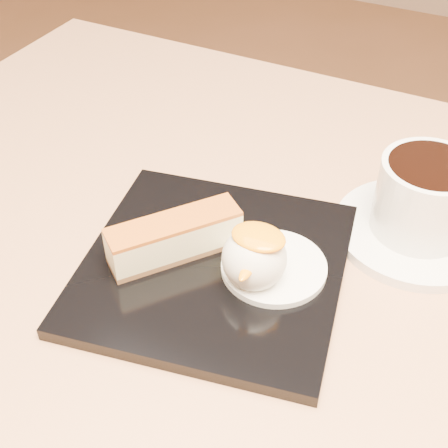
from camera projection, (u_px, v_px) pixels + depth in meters
The scene contains 9 objects.
table at pixel (172, 369), 0.65m from camera, with size 0.80×0.80×0.72m.
dessert_plate at pixel (214, 267), 0.54m from camera, with size 0.22×0.22×0.01m, color black.
cheesecake at pixel (174, 237), 0.53m from camera, with size 0.10×0.11×0.04m.
cream_smear at pixel (274, 267), 0.53m from camera, with size 0.09×0.09×0.01m, color white.
ice_cream_scoop at pixel (254, 258), 0.50m from camera, with size 0.05×0.05×0.05m, color white.
mango_sauce at pixel (259, 237), 0.49m from camera, with size 0.04×0.03×0.01m, color orange.
mint_sprig at pixel (255, 236), 0.55m from camera, with size 0.03×0.02×0.00m.
saucer at pixel (415, 231), 0.58m from camera, with size 0.15×0.15×0.01m, color white.
coffee_cup at pixel (427, 197), 0.55m from camera, with size 0.11×0.09×0.07m.
Camera 1 is at (0.23, -0.33, 1.11)m, focal length 50.00 mm.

